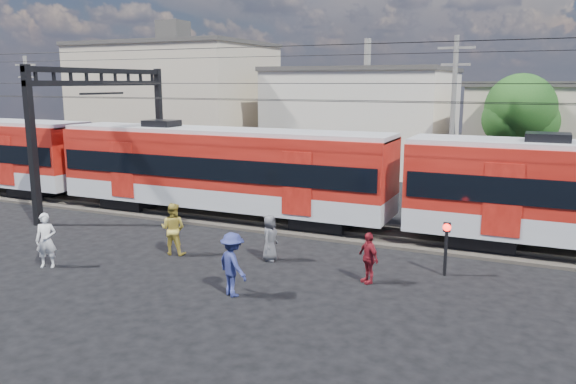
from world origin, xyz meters
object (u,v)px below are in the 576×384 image
at_px(commuter_train, 224,167).
at_px(pedestrian_c, 233,264).
at_px(pedestrian_a, 46,240).
at_px(crossing_signal, 446,239).

xyz_separation_m(commuter_train, pedestrian_c, (5.15, -8.26, -1.44)).
distance_m(pedestrian_a, crossing_signal, 13.45).
xyz_separation_m(pedestrian_a, pedestrian_c, (7.13, 0.33, 0.02)).
relative_size(commuter_train, pedestrian_a, 26.62).
distance_m(pedestrian_c, crossing_signal, 7.02).
bearing_deg(pedestrian_c, commuter_train, -28.94).
bearing_deg(pedestrian_c, pedestrian_a, 31.79).
height_order(commuter_train, pedestrian_c, commuter_train).
distance_m(commuter_train, pedestrian_c, 9.84).
bearing_deg(crossing_signal, pedestrian_c, -141.27).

